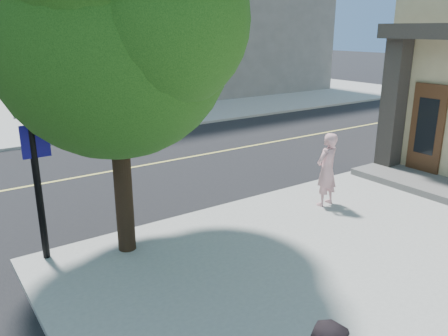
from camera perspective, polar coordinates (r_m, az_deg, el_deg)
ground at (r=9.81m, az=-19.51°, el=-9.83°), size 140.00×140.00×0.00m
road_ew at (r=13.91m, az=-24.63°, el=-2.36°), size 140.00×9.00×0.01m
sidewalk_ne at (r=34.12m, az=-7.54°, el=9.97°), size 29.00×25.00×0.12m
man_on_phone at (r=11.21m, az=12.83°, el=-0.19°), size 0.71×0.51×1.81m
street_tree at (r=8.37m, az=-13.36°, el=19.06°), size 5.26×4.78×6.98m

